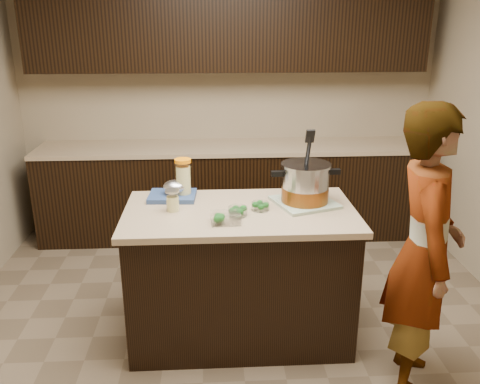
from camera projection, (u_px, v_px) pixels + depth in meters
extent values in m
plane|color=brown|center=(240.00, 332.00, 3.49)|extent=(4.00, 4.00, 0.00)
cube|color=tan|center=(228.00, 93.00, 4.94)|extent=(4.00, 0.04, 2.70)
cube|color=tan|center=(290.00, 341.00, 1.16)|extent=(4.00, 0.04, 2.70)
cube|color=black|center=(230.00, 192.00, 4.95)|extent=(3.60, 0.60, 0.86)
cube|color=tan|center=(230.00, 147.00, 4.81)|extent=(3.60, 0.63, 0.04)
cube|color=black|center=(228.00, 29.00, 4.57)|extent=(3.60, 0.35, 0.75)
cube|color=black|center=(240.00, 276.00, 3.35)|extent=(1.40, 0.75, 0.86)
cube|color=tan|center=(240.00, 213.00, 3.20)|extent=(1.46, 0.81, 0.04)
cube|color=#527953|center=(304.00, 202.00, 3.30)|extent=(0.46, 0.46, 0.02)
cylinder|color=#B7B7BC|center=(305.00, 184.00, 3.26)|extent=(0.32, 0.32, 0.24)
cylinder|color=brown|center=(305.00, 194.00, 3.28)|extent=(0.32, 0.32, 0.10)
cylinder|color=#B7B7BC|center=(306.00, 165.00, 3.22)|extent=(0.34, 0.34, 0.02)
cube|color=black|center=(277.00, 174.00, 3.21)|extent=(0.08, 0.04, 0.03)
cube|color=black|center=(334.00, 172.00, 3.25)|extent=(0.08, 0.04, 0.03)
cylinder|color=black|center=(308.00, 156.00, 3.16)|extent=(0.03, 0.13, 0.29)
cylinder|color=#D9D285|center=(184.00, 182.00, 3.38)|extent=(0.12, 0.12, 0.22)
cylinder|color=white|center=(183.00, 180.00, 3.37)|extent=(0.13, 0.13, 0.25)
cylinder|color=orange|center=(183.00, 161.00, 3.33)|extent=(0.14, 0.14, 0.02)
cylinder|color=#D9D285|center=(173.00, 204.00, 3.17)|extent=(0.09, 0.09, 0.10)
cylinder|color=white|center=(173.00, 201.00, 3.16)|extent=(0.10, 0.10, 0.12)
cylinder|color=silver|center=(172.00, 190.00, 3.14)|extent=(0.11, 0.11, 0.02)
cylinder|color=silver|center=(260.00, 206.00, 3.18)|extent=(0.14, 0.14, 0.05)
cylinder|color=silver|center=(238.00, 211.00, 3.10)|extent=(0.12, 0.12, 0.06)
cube|color=silver|center=(226.00, 218.00, 2.99)|extent=(0.18, 0.14, 0.06)
cube|color=navy|center=(172.00, 196.00, 3.40)|extent=(0.32, 0.26, 0.03)
ellipsoid|color=silver|center=(175.00, 188.00, 3.38)|extent=(0.16, 0.13, 0.09)
imported|color=gray|center=(424.00, 253.00, 2.78)|extent=(0.53, 0.68, 1.66)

